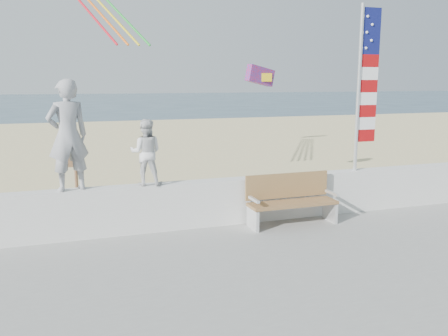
{
  "coord_description": "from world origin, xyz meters",
  "views": [
    {
      "loc": [
        -2.69,
        -6.71,
        3.01
      ],
      "look_at": [
        0.2,
        1.8,
        1.35
      ],
      "focal_mm": 38.0,
      "sensor_mm": 36.0,
      "label": 1
    }
  ],
  "objects_px": {
    "adult": "(68,135)",
    "flag": "(364,81)",
    "child": "(146,152)",
    "bench": "(291,199)"
  },
  "relations": [
    {
      "from": "child",
      "to": "flag",
      "type": "height_order",
      "value": "flag"
    },
    {
      "from": "adult",
      "to": "flag",
      "type": "relative_size",
      "value": 0.56
    },
    {
      "from": "adult",
      "to": "bench",
      "type": "relative_size",
      "value": 1.09
    },
    {
      "from": "bench",
      "to": "child",
      "type": "bearing_deg",
      "value": 170.73
    },
    {
      "from": "child",
      "to": "flag",
      "type": "bearing_deg",
      "value": -163.38
    },
    {
      "from": "adult",
      "to": "flag",
      "type": "height_order",
      "value": "flag"
    },
    {
      "from": "child",
      "to": "adult",
      "type": "bearing_deg",
      "value": 16.63
    },
    {
      "from": "child",
      "to": "flag",
      "type": "distance_m",
      "value": 4.85
    },
    {
      "from": "flag",
      "to": "bench",
      "type": "bearing_deg",
      "value": -166.5
    },
    {
      "from": "flag",
      "to": "child",
      "type": "bearing_deg",
      "value": 180.0
    }
  ]
}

